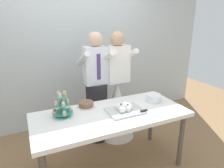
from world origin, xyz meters
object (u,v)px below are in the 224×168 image
dessert_table (111,119)px  main_cake_tray (125,109)px  plate_stack (153,98)px  round_cake (86,105)px  person_groom (97,94)px  person_bride (117,102)px  cupcake_stand (62,106)px

dessert_table → main_cake_tray: bearing=-13.8°
main_cake_tray → plate_stack: size_ratio=2.14×
round_cake → person_groom: bearing=54.7°
plate_stack → round_cake: (-0.87, 0.20, -0.02)m
main_cake_tray → person_bride: 0.77m
round_cake → person_bride: size_ratio=0.14×
dessert_table → main_cake_tray: size_ratio=4.13×
plate_stack → round_cake: size_ratio=0.85×
dessert_table → round_cake: bearing=127.7°
dessert_table → main_cake_tray: 0.20m
main_cake_tray → round_cake: (-0.38, 0.32, -0.01)m
main_cake_tray → plate_stack: 0.51m
round_cake → person_groom: person_groom is taller
dessert_table → cupcake_stand: (-0.53, 0.17, 0.19)m
main_cake_tray → person_bride: size_ratio=0.26×
dessert_table → person_bride: person_bride is taller
main_cake_tray → round_cake: bearing=139.7°
dessert_table → round_cake: size_ratio=7.50×
plate_stack → person_groom: 0.84m
main_cake_tray → round_cake: main_cake_tray is taller
plate_stack → person_groom: person_groom is taller
dessert_table → main_cake_tray: main_cake_tray is taller
person_groom → cupcake_stand: bearing=-138.7°
cupcake_stand → round_cake: 0.34m
round_cake → person_bride: 0.75m
main_cake_tray → person_groom: 0.75m
main_cake_tray → round_cake: size_ratio=1.81×
round_cake → person_groom: size_ratio=0.14×
main_cake_tray → person_bride: bearing=71.3°
person_bride → cupcake_stand: bearing=-152.2°
main_cake_tray → plate_stack: (0.49, 0.12, 0.01)m
person_groom → plate_stack: bearing=-47.4°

